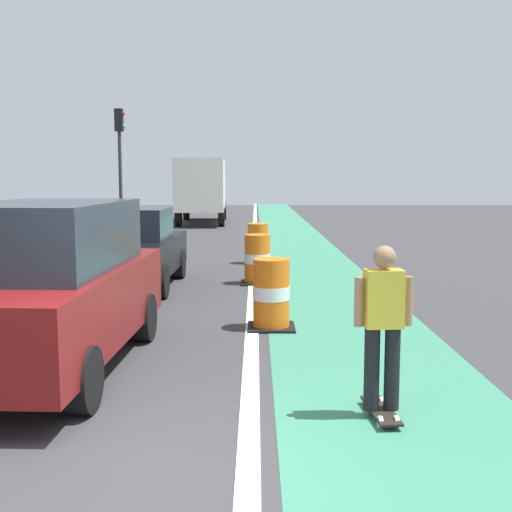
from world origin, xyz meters
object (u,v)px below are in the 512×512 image
parked_suv_nearest (51,286)px  pedestrian_crossing (48,231)px  traffic_light_corner (123,149)px  skateboarder_on_lane (386,326)px  traffic_barrel_front (274,295)px  traffic_barrel_back (260,244)px  traffic_barrel_mid (260,260)px  parked_sedan_second (133,249)px  delivery_truck_down_block (205,187)px

parked_suv_nearest → pedestrian_crossing: parked_suv_nearest is taller
parked_suv_nearest → traffic_light_corner: traffic_light_corner is taller
skateboarder_on_lane → traffic_barrel_front: skateboarder_on_lane is taller
skateboarder_on_lane → traffic_barrel_back: 11.39m
traffic_barrel_mid → traffic_barrel_back: same height
parked_suv_nearest → skateboarder_on_lane: bearing=-22.8°
parked_suv_nearest → traffic_barrel_front: 3.52m
parked_sedan_second → skateboarder_on_lane: bearing=-62.5°
delivery_truck_down_block → parked_suv_nearest: bearing=-89.4°
traffic_barrel_front → traffic_barrel_back: bearing=91.4°
parked_suv_nearest → traffic_barrel_back: (2.55, 9.76, -0.50)m
parked_sedan_second → traffic_barrel_mid: size_ratio=3.79×
traffic_barrel_front → pedestrian_crossing: bearing=127.5°
traffic_barrel_front → traffic_barrel_mid: (-0.21, 4.24, 0.00)m
parked_sedan_second → pedestrian_crossing: parked_sedan_second is taller
pedestrian_crossing → traffic_barrel_front: bearing=-52.5°
delivery_truck_down_block → pedestrian_crossing: 15.59m
traffic_barrel_front → skateboarder_on_lane: bearing=-75.2°
delivery_truck_down_block → traffic_light_corner: (-2.80, -6.46, 1.65)m
traffic_barrel_back → delivery_truck_down_block: delivery_truck_down_block is taller
parked_sedan_second → traffic_barrel_mid: parked_sedan_second is taller
skateboarder_on_lane → traffic_barrel_front: (-0.99, 3.72, -0.38)m
skateboarder_on_lane → traffic_barrel_mid: 8.06m
traffic_barrel_mid → pedestrian_crossing: 6.95m
skateboarder_on_lane → parked_suv_nearest: size_ratio=0.36×
skateboarder_on_lane → traffic_barrel_front: bearing=104.8°
skateboarder_on_lane → traffic_barrel_back: size_ratio=1.55×
parked_sedan_second → traffic_light_corner: traffic_light_corner is taller
traffic_barrel_front → traffic_light_corner: size_ratio=0.21×
skateboarder_on_lane → parked_suv_nearest: bearing=157.2°
skateboarder_on_lane → delivery_truck_down_block: delivery_truck_down_block is taller
traffic_barrel_front → traffic_light_corner: bearing=109.1°
traffic_barrel_front → pedestrian_crossing: size_ratio=0.68×
traffic_barrel_back → delivery_truck_down_block: (-2.81, 15.56, 1.31)m
skateboarder_on_lane → delivery_truck_down_block: 27.20m
parked_suv_nearest → traffic_barrel_back: parked_suv_nearest is taller
pedestrian_crossing → traffic_light_corner: bearing=88.1°
parked_suv_nearest → traffic_barrel_back: size_ratio=4.28×
traffic_barrel_mid → traffic_barrel_back: (0.02, 3.37, 0.00)m
skateboarder_on_lane → pedestrian_crossing: size_ratio=1.05×
traffic_barrel_mid → traffic_barrel_back: bearing=89.6°
parked_suv_nearest → traffic_barrel_front: parked_suv_nearest is taller
traffic_light_corner → parked_sedan_second: bearing=-77.4°
delivery_truck_down_block → pedestrian_crossing: delivery_truck_down_block is taller
parked_suv_nearest → parked_sedan_second: bearing=91.6°
skateboarder_on_lane → delivery_truck_down_block: size_ratio=0.22×
traffic_barrel_back → traffic_light_corner: (-5.61, 9.10, 2.97)m
traffic_barrel_mid → pedestrian_crossing: size_ratio=0.68×
traffic_barrel_back → traffic_light_corner: size_ratio=0.21×
parked_sedan_second → parked_suv_nearest: bearing=-88.4°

